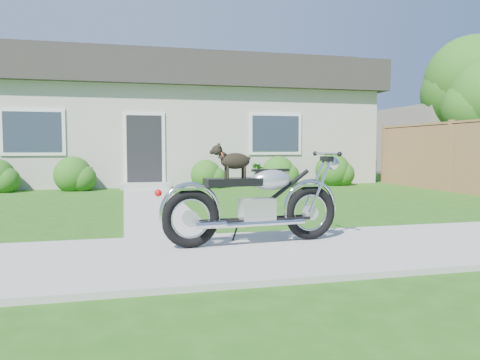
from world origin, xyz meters
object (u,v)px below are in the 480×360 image
tree_far (477,87)px  potted_plant_right (258,175)px  fence (451,156)px  potted_plant_left (83,178)px  motorcycle_with_dog (256,201)px  house (183,120)px

tree_far → potted_plant_right: size_ratio=7.46×
fence → tree_far: tree_far is taller
potted_plant_left → potted_plant_right: bearing=0.0°
potted_plant_left → fence: bearing=-16.4°
fence → motorcycle_with_dog: 8.74m
potted_plant_left → potted_plant_right: size_ratio=0.91×
fence → potted_plant_left: size_ratio=10.27×
tree_far → potted_plant_right: 9.39m
potted_plant_left → house: bearing=47.2°
fence → potted_plant_right: 5.33m
house → tree_far: tree_far is taller
house → motorcycle_with_dog: house is taller
house → potted_plant_left: size_ratio=19.54×
potted_plant_left → tree_far: bearing=5.6°
fence → potted_plant_right: fence is taller
fence → tree_far: size_ratio=1.25×
house → tree_far: 10.87m
fence → potted_plant_left: 9.91m
fence → potted_plant_right: bearing=148.1°
house → potted_plant_right: size_ratio=17.76×
house → potted_plant_left: (-3.19, -3.44, -1.83)m
fence → motorcycle_with_dog: size_ratio=2.98×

